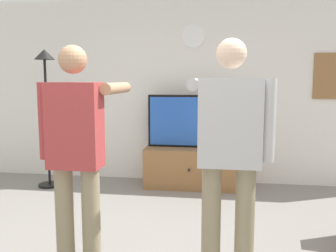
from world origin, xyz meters
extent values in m
cube|color=silver|center=(0.00, 2.95, 1.35)|extent=(6.40, 0.10, 2.70)
cube|color=olive|center=(0.17, 2.60, 0.28)|extent=(1.28, 0.54, 0.56)
sphere|color=black|center=(0.17, 2.31, 0.31)|extent=(0.04, 0.04, 0.04)
cube|color=black|center=(0.17, 2.65, 0.93)|extent=(1.24, 0.06, 0.74)
cube|color=blue|center=(0.17, 2.62, 0.93)|extent=(1.18, 0.01, 0.68)
cylinder|color=white|center=(0.17, 2.89, 2.14)|extent=(0.33, 0.03, 0.33)
cylinder|color=black|center=(-1.84, 2.32, 0.01)|extent=(0.32, 0.32, 0.03)
cylinder|color=black|center=(-1.84, 2.32, 0.91)|extent=(0.04, 0.04, 1.76)
cone|color=black|center=(-1.84, 2.32, 1.86)|extent=(0.28, 0.28, 0.14)
cylinder|color=gray|center=(-0.59, 0.09, 0.43)|extent=(0.14, 0.14, 0.87)
cylinder|color=gray|center=(-0.38, 0.09, 0.43)|extent=(0.14, 0.14, 0.87)
cube|color=#A53838|center=(-0.48, 0.09, 1.19)|extent=(0.39, 0.22, 0.64)
sphere|color=tan|center=(-0.48, 0.09, 1.67)|extent=(0.21, 0.21, 0.21)
cylinder|color=#A53838|center=(-0.72, 0.09, 1.22)|extent=(0.09, 0.09, 0.58)
cylinder|color=tan|center=(-0.24, 0.38, 1.46)|extent=(0.09, 0.58, 0.09)
cube|color=white|center=(-0.24, 0.70, 1.46)|extent=(0.04, 0.12, 0.04)
cylinder|color=gray|center=(0.53, 0.10, 0.46)|extent=(0.14, 0.14, 0.92)
cylinder|color=gray|center=(0.78, 0.10, 0.46)|extent=(0.14, 0.14, 0.92)
cube|color=#B7B7B7|center=(0.66, 0.10, 1.23)|extent=(0.44, 0.22, 0.62)
sphere|color=beige|center=(0.66, 0.10, 1.70)|extent=(0.21, 0.21, 0.21)
cylinder|color=#B7B7B7|center=(0.39, 0.39, 1.49)|extent=(0.09, 0.58, 0.09)
cube|color=white|center=(0.39, 0.71, 1.49)|extent=(0.04, 0.12, 0.04)
cylinder|color=#B7B7B7|center=(0.92, 0.10, 1.25)|extent=(0.09, 0.09, 0.58)
camera|label=1|loc=(0.60, -2.46, 1.53)|focal=38.92mm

